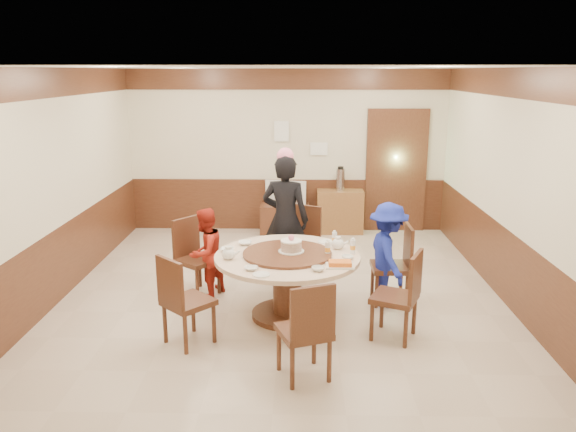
{
  "coord_description": "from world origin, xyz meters",
  "views": [
    {
      "loc": [
        0.21,
        -6.75,
        2.77
      ],
      "look_at": [
        0.08,
        -0.35,
        1.1
      ],
      "focal_mm": 35.0,
      "sensor_mm": 36.0,
      "label": 1
    }
  ],
  "objects_px": {
    "person_blue": "(388,255)",
    "tv_stand": "(285,218)",
    "shrimp_platter": "(340,264)",
    "birthday_cake": "(291,246)",
    "thermos": "(340,180)",
    "side_cabinet": "(340,211)",
    "banquet_table": "(287,273)",
    "television": "(285,193)",
    "person_standing": "(285,219)",
    "person_red": "(205,253)"
  },
  "relations": [
    {
      "from": "shrimp_platter",
      "to": "television",
      "type": "relative_size",
      "value": 0.42
    },
    {
      "from": "person_red",
      "to": "person_blue",
      "type": "bearing_deg",
      "value": 111.49
    },
    {
      "from": "side_cabinet",
      "to": "thermos",
      "type": "distance_m",
      "value": 0.57
    },
    {
      "from": "person_blue",
      "to": "birthday_cake",
      "type": "distance_m",
      "value": 1.21
    },
    {
      "from": "side_cabinet",
      "to": "television",
      "type": "bearing_deg",
      "value": -178.22
    },
    {
      "from": "person_blue",
      "to": "thermos",
      "type": "height_order",
      "value": "person_blue"
    },
    {
      "from": "tv_stand",
      "to": "banquet_table",
      "type": "bearing_deg",
      "value": -88.02
    },
    {
      "from": "shrimp_platter",
      "to": "television",
      "type": "height_order",
      "value": "television"
    },
    {
      "from": "side_cabinet",
      "to": "shrimp_platter",
      "type": "bearing_deg",
      "value": -94.05
    },
    {
      "from": "person_blue",
      "to": "tv_stand",
      "type": "distance_m",
      "value": 3.42
    },
    {
      "from": "person_red",
      "to": "side_cabinet",
      "type": "height_order",
      "value": "person_red"
    },
    {
      "from": "person_blue",
      "to": "side_cabinet",
      "type": "relative_size",
      "value": 1.59
    },
    {
      "from": "person_blue",
      "to": "birthday_cake",
      "type": "bearing_deg",
      "value": 96.5
    },
    {
      "from": "person_blue",
      "to": "thermos",
      "type": "relative_size",
      "value": 3.34
    },
    {
      "from": "television",
      "to": "person_standing",
      "type": "bearing_deg",
      "value": 102.47
    },
    {
      "from": "person_blue",
      "to": "shrimp_platter",
      "type": "relative_size",
      "value": 4.24
    },
    {
      "from": "banquet_table",
      "to": "person_red",
      "type": "bearing_deg",
      "value": 149.54
    },
    {
      "from": "person_red",
      "to": "person_blue",
      "type": "distance_m",
      "value": 2.24
    },
    {
      "from": "tv_stand",
      "to": "television",
      "type": "height_order",
      "value": "television"
    },
    {
      "from": "person_red",
      "to": "thermos",
      "type": "distance_m",
      "value": 3.49
    },
    {
      "from": "shrimp_platter",
      "to": "person_blue",
      "type": "bearing_deg",
      "value": 49.94
    },
    {
      "from": "person_blue",
      "to": "thermos",
      "type": "distance_m",
      "value": 3.2
    },
    {
      "from": "television",
      "to": "shrimp_platter",
      "type": "bearing_deg",
      "value": 110.83
    },
    {
      "from": "television",
      "to": "side_cabinet",
      "type": "relative_size",
      "value": 0.9
    },
    {
      "from": "person_red",
      "to": "person_blue",
      "type": "height_order",
      "value": "person_blue"
    },
    {
      "from": "person_blue",
      "to": "side_cabinet",
      "type": "xyz_separation_m",
      "value": [
        -0.35,
        3.17,
        -0.26
      ]
    },
    {
      "from": "tv_stand",
      "to": "person_standing",
      "type": "bearing_deg",
      "value": -88.29
    },
    {
      "from": "person_standing",
      "to": "television",
      "type": "xyz_separation_m",
      "value": [
        -0.07,
        2.35,
        -0.15
      ]
    },
    {
      "from": "shrimp_platter",
      "to": "side_cabinet",
      "type": "height_order",
      "value": "shrimp_platter"
    },
    {
      "from": "shrimp_platter",
      "to": "birthday_cake",
      "type": "bearing_deg",
      "value": 141.67
    },
    {
      "from": "television",
      "to": "person_blue",
      "type": "bearing_deg",
      "value": 123.46
    },
    {
      "from": "person_red",
      "to": "banquet_table",
      "type": "bearing_deg",
      "value": 87.39
    },
    {
      "from": "television",
      "to": "thermos",
      "type": "distance_m",
      "value": 0.99
    },
    {
      "from": "side_cabinet",
      "to": "banquet_table",
      "type": "bearing_deg",
      "value": -103.47
    },
    {
      "from": "birthday_cake",
      "to": "thermos",
      "type": "distance_m",
      "value": 3.58
    },
    {
      "from": "banquet_table",
      "to": "birthday_cake",
      "type": "distance_m",
      "value": 0.32
    },
    {
      "from": "person_standing",
      "to": "thermos",
      "type": "height_order",
      "value": "person_standing"
    },
    {
      "from": "person_blue",
      "to": "shrimp_platter",
      "type": "distance_m",
      "value": 0.98
    },
    {
      "from": "person_blue",
      "to": "tv_stand",
      "type": "relative_size",
      "value": 1.5
    },
    {
      "from": "banquet_table",
      "to": "tv_stand",
      "type": "bearing_deg",
      "value": 91.98
    },
    {
      "from": "person_standing",
      "to": "shrimp_platter",
      "type": "height_order",
      "value": "person_standing"
    },
    {
      "from": "television",
      "to": "side_cabinet",
      "type": "bearing_deg",
      "value": -167.46
    },
    {
      "from": "television",
      "to": "thermos",
      "type": "bearing_deg",
      "value": -167.45
    },
    {
      "from": "shrimp_platter",
      "to": "television",
      "type": "xyz_separation_m",
      "value": [
        -0.69,
        3.88,
        -0.07
      ]
    },
    {
      "from": "birthday_cake",
      "to": "person_blue",
      "type": "bearing_deg",
      "value": 15.94
    },
    {
      "from": "tv_stand",
      "to": "thermos",
      "type": "bearing_deg",
      "value": 1.79
    },
    {
      "from": "tv_stand",
      "to": "thermos",
      "type": "xyz_separation_m",
      "value": [
        0.96,
        0.03,
        0.69
      ]
    },
    {
      "from": "person_red",
      "to": "person_standing",
      "type": "bearing_deg",
      "value": 146.4
    },
    {
      "from": "television",
      "to": "birthday_cake",
      "type": "bearing_deg",
      "value": 103.49
    },
    {
      "from": "thermos",
      "to": "side_cabinet",
      "type": "bearing_deg",
      "value": 0.0
    }
  ]
}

